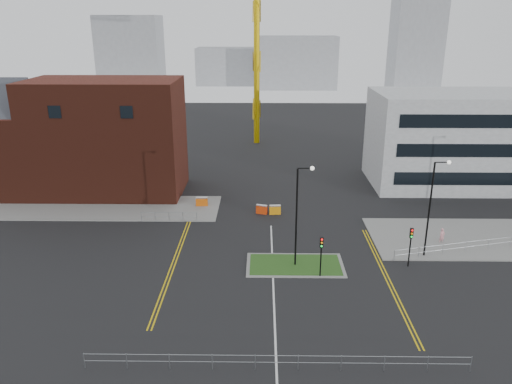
% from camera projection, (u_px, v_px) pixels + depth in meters
% --- Properties ---
extents(ground, '(200.00, 200.00, 0.00)m').
position_uv_depth(ground, '(274.00, 316.00, 36.74)').
color(ground, black).
rests_on(ground, ground).
extents(pavement_left, '(28.00, 8.00, 0.12)m').
position_uv_depth(pavement_left, '(98.00, 208.00, 57.78)').
color(pavement_left, slate).
rests_on(pavement_left, ground).
extents(pavement_right, '(24.00, 10.00, 0.12)m').
position_uv_depth(pavement_right, '(492.00, 238.00, 49.67)').
color(pavement_right, slate).
rests_on(pavement_right, ground).
extents(island_kerb, '(8.60, 4.60, 0.08)m').
position_uv_depth(island_kerb, '(295.00, 265.00, 44.27)').
color(island_kerb, slate).
rests_on(island_kerb, ground).
extents(grass_island, '(8.00, 4.00, 0.12)m').
position_uv_depth(grass_island, '(295.00, 265.00, 44.26)').
color(grass_island, '#254617').
rests_on(grass_island, ground).
extents(brick_building, '(24.20, 10.07, 14.24)m').
position_uv_depth(brick_building, '(84.00, 139.00, 61.27)').
color(brick_building, '#4A1D12').
rests_on(brick_building, ground).
extents(office_block, '(25.00, 12.20, 12.00)m').
position_uv_depth(office_block, '(470.00, 139.00, 64.67)').
color(office_block, '#A3A5A7').
rests_on(office_block, ground).
extents(streetlamp_island, '(1.46, 0.36, 9.18)m').
position_uv_depth(streetlamp_island, '(299.00, 209.00, 42.51)').
color(streetlamp_island, black).
rests_on(streetlamp_island, ground).
extents(streetlamp_right_near, '(1.46, 0.36, 9.18)m').
position_uv_depth(streetlamp_right_near, '(433.00, 201.00, 44.24)').
color(streetlamp_right_near, black).
rests_on(streetlamp_right_near, ground).
extents(traffic_light_island, '(0.28, 0.33, 3.65)m').
position_uv_depth(traffic_light_island, '(321.00, 249.00, 41.51)').
color(traffic_light_island, black).
rests_on(traffic_light_island, ground).
extents(traffic_light_right, '(0.28, 0.33, 3.65)m').
position_uv_depth(traffic_light_right, '(411.00, 240.00, 43.29)').
color(traffic_light_right, black).
rests_on(traffic_light_right, ground).
extents(railing_front, '(24.05, 0.05, 1.10)m').
position_uv_depth(railing_front, '(277.00, 359.00, 30.82)').
color(railing_front, gray).
rests_on(railing_front, ground).
extents(railing_left, '(6.05, 0.05, 1.10)m').
position_uv_depth(railing_left, '(169.00, 215.00, 53.66)').
color(railing_left, gray).
rests_on(railing_left, ground).
extents(railing_right, '(19.05, 5.05, 1.10)m').
position_uv_depth(railing_right, '(489.00, 242.00, 47.09)').
color(railing_right, gray).
rests_on(railing_right, ground).
extents(centre_line, '(0.15, 30.00, 0.01)m').
position_uv_depth(centre_line, '(274.00, 301.00, 38.63)').
color(centre_line, silver).
rests_on(centre_line, ground).
extents(yellow_left_a, '(0.12, 24.00, 0.01)m').
position_uv_depth(yellow_left_a, '(175.00, 255.00, 46.31)').
color(yellow_left_a, gold).
rests_on(yellow_left_a, ground).
extents(yellow_left_b, '(0.12, 24.00, 0.01)m').
position_uv_depth(yellow_left_b, '(179.00, 255.00, 46.31)').
color(yellow_left_b, gold).
rests_on(yellow_left_b, ground).
extents(yellow_right_a, '(0.12, 20.00, 0.01)m').
position_uv_depth(yellow_right_a, '(385.00, 277.00, 42.29)').
color(yellow_right_a, gold).
rests_on(yellow_right_a, ground).
extents(yellow_right_b, '(0.12, 20.00, 0.01)m').
position_uv_depth(yellow_right_b, '(388.00, 277.00, 42.29)').
color(yellow_right_b, gold).
rests_on(yellow_right_b, ground).
extents(skyline_a, '(18.00, 12.00, 22.00)m').
position_uv_depth(skyline_a, '(131.00, 55.00, 147.09)').
color(skyline_a, gray).
rests_on(skyline_a, ground).
extents(skyline_b, '(24.00, 12.00, 16.00)m').
position_uv_depth(skyline_b, '(298.00, 62.00, 156.87)').
color(skyline_b, gray).
rests_on(skyline_b, ground).
extents(skyline_c, '(14.00, 12.00, 28.00)m').
position_uv_depth(skyline_c, '(416.00, 43.00, 149.73)').
color(skyline_c, gray).
rests_on(skyline_c, ground).
extents(skyline_d, '(30.00, 12.00, 12.00)m').
position_uv_depth(skyline_d, '(242.00, 66.00, 167.21)').
color(skyline_d, gray).
rests_on(skyline_d, ground).
extents(pedestrian, '(0.65, 0.54, 1.54)m').
position_uv_depth(pedestrian, '(442.00, 236.00, 48.48)').
color(pedestrian, pink).
rests_on(pedestrian, ground).
extents(barrier_left, '(1.38, 0.50, 1.15)m').
position_uv_depth(barrier_left, '(202.00, 201.00, 58.08)').
color(barrier_left, '#CD520B').
rests_on(barrier_left, ground).
extents(barrier_mid, '(1.29, 0.52, 1.06)m').
position_uv_depth(barrier_mid, '(275.00, 209.00, 55.83)').
color(barrier_mid, orange).
rests_on(barrier_mid, ground).
extents(barrier_right, '(1.29, 0.76, 1.03)m').
position_uv_depth(barrier_right, '(262.00, 209.00, 55.97)').
color(barrier_right, red).
rests_on(barrier_right, ground).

